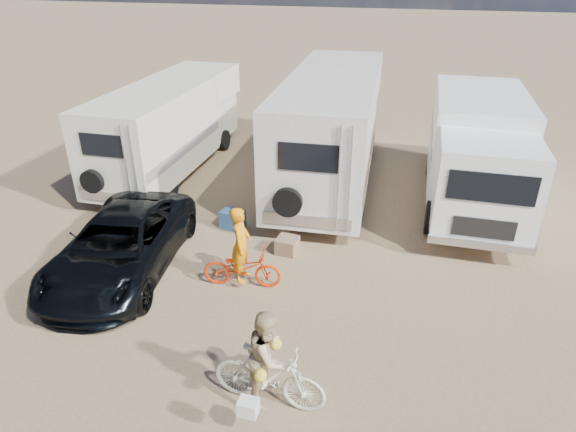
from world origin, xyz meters
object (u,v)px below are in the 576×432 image
(rv_main, at_px, (331,130))
(bike_man, at_px, (242,268))
(rv_left, at_px, (170,128))
(dark_suv, at_px, (121,245))
(rider_man, at_px, (241,252))
(cooler, at_px, (233,219))
(bike_woman, at_px, (269,376))
(rider_woman, at_px, (268,365))
(bike_parked, at_px, (495,220))
(box_truck, at_px, (477,156))
(crate, at_px, (287,245))

(rv_main, height_order, bike_man, rv_main)
(rv_left, xyz_separation_m, dark_suv, (1.73, -5.97, -0.75))
(rider_man, relative_size, cooler, 2.87)
(rv_left, bearing_deg, bike_man, -52.76)
(rv_main, xyz_separation_m, bike_woman, (0.78, -9.20, -1.11))
(bike_woman, bearing_deg, rv_main, 7.29)
(bike_man, bearing_deg, bike_woman, -161.79)
(rider_woman, height_order, bike_parked, rider_woman)
(bike_man, distance_m, rider_man, 0.41)
(rv_left, relative_size, cooler, 12.51)
(bike_parked, xyz_separation_m, cooler, (-6.66, -1.42, -0.18))
(rider_man, xyz_separation_m, rider_woman, (1.51, -2.96, -0.05))
(rv_main, distance_m, rider_woman, 9.27)
(rv_main, xyz_separation_m, rider_man, (-0.73, -6.24, -0.81))
(bike_man, height_order, rider_man, rider_man)
(dark_suv, height_order, rider_man, rider_man)
(bike_woman, height_order, rider_woman, rider_woman)
(bike_man, xyz_separation_m, rider_woman, (1.51, -2.96, 0.36))
(bike_parked, bearing_deg, dark_suv, 153.88)
(dark_suv, bearing_deg, bike_woman, -40.97)
(rv_main, distance_m, bike_man, 6.40)
(box_truck, height_order, crate, box_truck)
(dark_suv, relative_size, rider_man, 2.85)
(rv_left, distance_m, crate, 6.77)
(dark_suv, xyz_separation_m, bike_woman, (4.32, -2.80, -0.12))
(rv_left, distance_m, bike_parked, 10.30)
(bike_woman, distance_m, rider_woman, 0.25)
(crate, bearing_deg, bike_man, -110.39)
(rider_man, height_order, rider_woman, rider_man)
(box_truck, xyz_separation_m, bike_man, (-4.99, -5.50, -1.06))
(rider_man, bearing_deg, rider_woman, -161.79)
(dark_suv, bearing_deg, bike_parked, 17.67)
(bike_parked, distance_m, crate, 5.44)
(box_truck, bearing_deg, dark_suv, -144.36)
(rv_main, distance_m, crate, 4.89)
(dark_suv, xyz_separation_m, bike_man, (2.81, 0.16, -0.23))
(rider_man, relative_size, crate, 3.48)
(rider_man, distance_m, rider_woman, 3.32)
(cooler, bearing_deg, box_truck, 34.46)
(dark_suv, bearing_deg, bike_man, -4.76)
(bike_woman, bearing_deg, rider_man, 29.45)
(rider_man, height_order, crate, rider_man)
(bike_parked, relative_size, crate, 3.21)
(rv_main, bearing_deg, bike_man, -100.02)
(bike_parked, height_order, crate, bike_parked)
(rv_main, relative_size, dark_suv, 1.75)
(bike_woman, relative_size, cooler, 3.12)
(rv_main, bearing_deg, cooler, -119.58)
(crate, bearing_deg, bike_woman, -78.48)
(rv_main, height_order, box_truck, rv_main)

